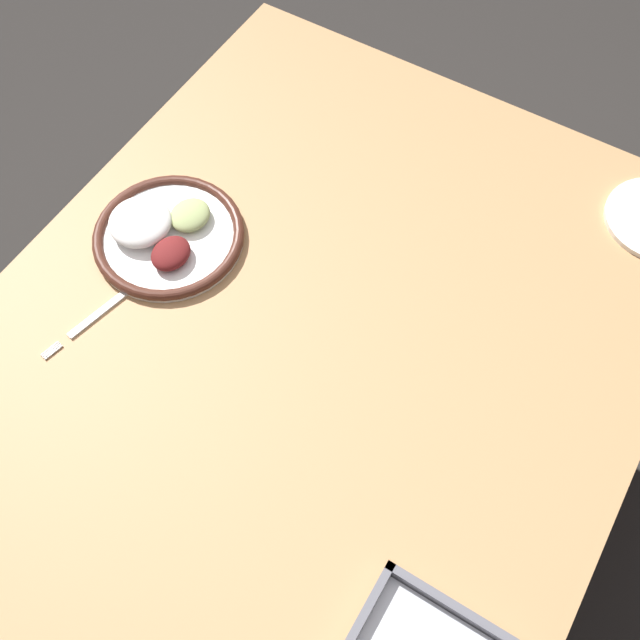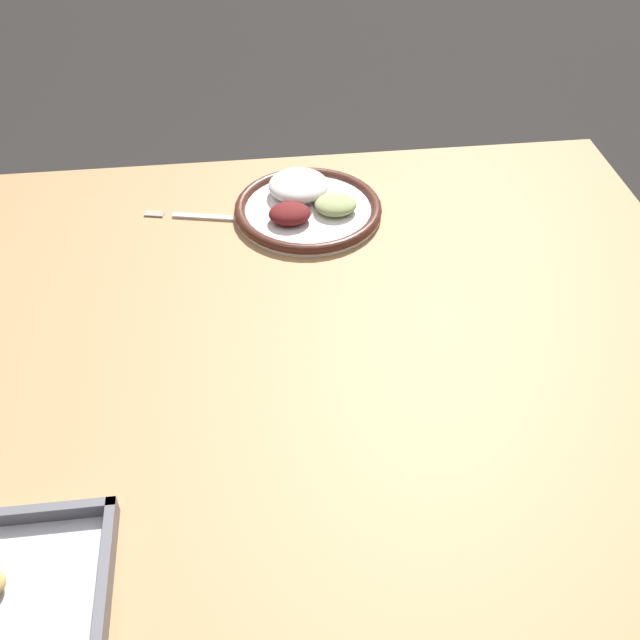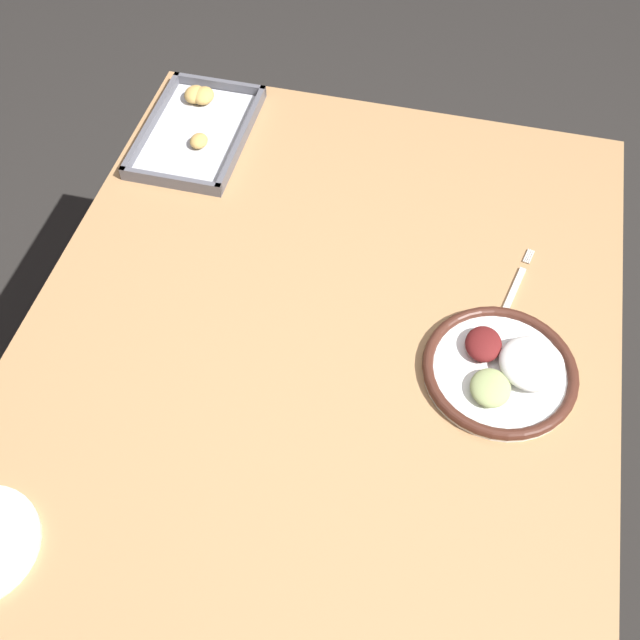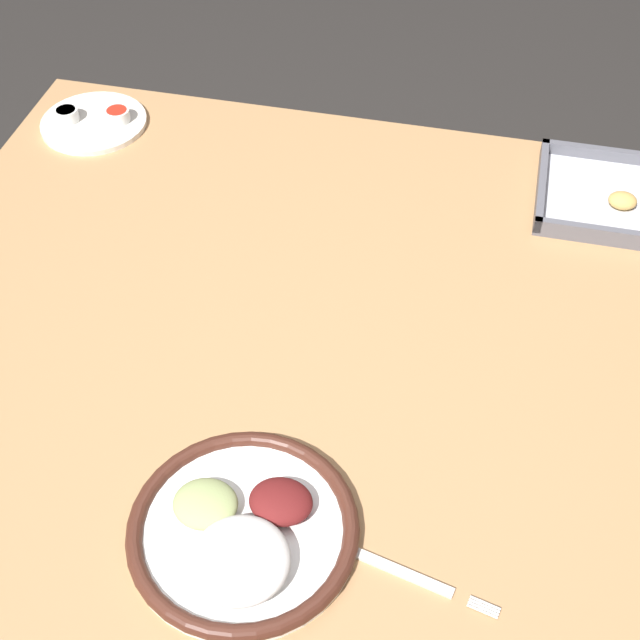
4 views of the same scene
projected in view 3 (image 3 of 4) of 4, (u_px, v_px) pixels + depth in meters
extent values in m
plane|color=#282623|center=(321.00, 492.00, 1.98)|extent=(8.00, 8.00, 0.00)
cube|color=#AD7F51|center=(321.00, 331.00, 1.37)|extent=(1.29, 1.07, 0.03)
cylinder|color=#AD7F51|center=(554.00, 269.00, 1.95)|extent=(0.06, 0.06, 0.73)
cylinder|color=#AD7F51|center=(203.00, 205.00, 2.09)|extent=(0.06, 0.06, 0.73)
cylinder|color=white|center=(499.00, 372.00, 1.30)|extent=(0.27, 0.27, 0.01)
torus|color=#472319|center=(500.00, 370.00, 1.29)|extent=(0.27, 0.27, 0.02)
ellipsoid|color=white|center=(532.00, 364.00, 1.28)|extent=(0.11, 0.11, 0.04)
ellipsoid|color=maroon|center=(483.00, 344.00, 1.31)|extent=(0.08, 0.06, 0.03)
ellipsoid|color=#9EAD6B|center=(490.00, 388.00, 1.26)|extent=(0.08, 0.07, 0.03)
cube|color=silver|center=(510.00, 298.00, 1.39)|extent=(0.16, 0.05, 0.00)
cylinder|color=silver|center=(531.00, 257.00, 1.45)|extent=(0.03, 0.01, 0.00)
cylinder|color=silver|center=(529.00, 257.00, 1.45)|extent=(0.03, 0.01, 0.00)
cylinder|color=silver|center=(528.00, 256.00, 1.46)|extent=(0.03, 0.01, 0.00)
cylinder|color=silver|center=(526.00, 255.00, 1.46)|extent=(0.03, 0.01, 0.00)
cube|color=#595960|center=(197.00, 135.00, 1.66)|extent=(0.34, 0.22, 0.01)
cube|color=silver|center=(197.00, 134.00, 1.66)|extent=(0.31, 0.20, 0.00)
cube|color=#595960|center=(242.00, 137.00, 1.63)|extent=(0.34, 0.01, 0.02)
cube|color=#595960|center=(152.00, 122.00, 1.66)|extent=(0.34, 0.01, 0.02)
cube|color=#595960|center=(170.00, 181.00, 1.56)|extent=(0.01, 0.22, 0.02)
cube|color=#595960|center=(220.00, 85.00, 1.74)|extent=(0.01, 0.22, 0.02)
ellipsoid|color=tan|center=(195.00, 94.00, 1.71)|extent=(0.06, 0.05, 0.03)
ellipsoid|color=tan|center=(203.00, 96.00, 1.71)|extent=(0.06, 0.05, 0.03)
ellipsoid|color=tan|center=(199.00, 141.00, 1.62)|extent=(0.04, 0.04, 0.02)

